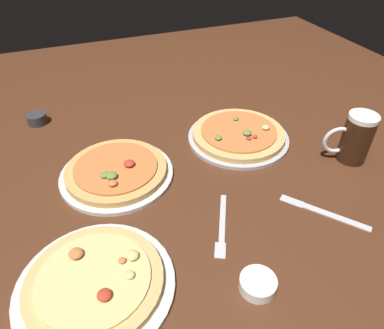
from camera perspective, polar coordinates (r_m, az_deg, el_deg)
ground_plane at (r=1.03m, az=-0.00°, el=-1.52°), size 2.40×2.40×0.03m
pizza_plate_near at (r=0.78m, az=-15.56°, el=-18.16°), size 0.33×0.33×0.05m
pizza_plate_far at (r=1.01m, az=-12.24°, el=-1.12°), size 0.32×0.32×0.05m
pizza_plate_side at (r=1.15m, az=7.61°, el=4.80°), size 0.33×0.33×0.05m
beer_mug_dark at (r=1.13m, az=25.16°, el=3.94°), size 0.14×0.09×0.15m
ramekin_sauce at (r=1.34m, az=-24.05°, el=6.86°), size 0.07×0.07×0.04m
ramekin_butter at (r=0.77m, az=10.72°, el=-18.64°), size 0.08×0.08×0.03m
fork_left at (r=0.87m, az=4.83°, el=-9.92°), size 0.11×0.19×0.01m
knife_right at (r=0.95m, az=20.70°, el=-7.28°), size 0.16×0.19×0.01m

